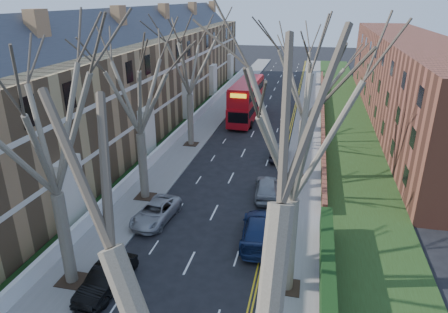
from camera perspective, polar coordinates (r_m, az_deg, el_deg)
The scene contains 17 objects.
pavement_left at distance 51.88m, azimuth -1.46°, elevation 5.83°, with size 3.00×102.00×0.12m, color slate.
pavement_right at distance 50.43m, azimuth 11.94°, elevation 4.88°, with size 3.00×102.00×0.12m, color slate.
terrace_left at distance 45.83m, azimuth -13.49°, elevation 10.12°, with size 9.70×78.00×13.60m.
flats_right at distance 54.37m, azimuth 24.79°, elevation 9.93°, with size 13.97×54.00×10.00m.
front_wall_left at distance 44.83m, azimuth -6.00°, elevation 3.85°, with size 0.30×78.00×1.00m.
grass_verge_right at distance 50.59m, azimuth 17.05°, elevation 4.54°, with size 6.00×102.00×0.06m.
tree_left_mid at distance 20.01m, azimuth -24.47°, elevation 5.82°, with size 10.50×10.50×14.71m.
tree_left_far at distance 28.47m, azimuth -12.51°, elevation 10.89°, with size 10.15×10.15×14.22m.
tree_left_dist at distance 39.49m, azimuth -5.15°, elevation 14.74°, with size 10.50×10.50×14.71m.
tree_right_mid at distance 18.02m, azimuth 10.66°, elevation 5.81°, with size 10.50×10.50×14.71m.
tree_right_far at distance 31.77m, azimuth 11.85°, elevation 12.06°, with size 10.15×10.15×14.22m.
double_decker_bus at distance 50.08m, azimuth 3.23°, elevation 7.88°, with size 3.06×11.31×4.69m.
car_left_mid at distance 22.70m, azimuth -16.48°, elevation -16.43°, with size 1.46×4.18×1.38m, color black.
car_left_far at distance 28.10m, azimuth -9.72°, elevation -7.83°, with size 2.14×4.64×1.29m, color #999A9E.
car_right_near at distance 25.59m, azimuth 5.10°, elevation -10.39°, with size 2.23×5.49×1.59m, color navy.
car_right_mid at distance 30.94m, azimuth 6.12°, elevation -4.45°, with size 1.80×4.47×1.52m, color gray.
car_right_far at distance 38.32m, azimuth 7.91°, elevation 0.65°, with size 1.42×4.06×1.34m, color black.
Camera 1 is at (6.19, -9.34, 14.44)m, focal length 32.00 mm.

